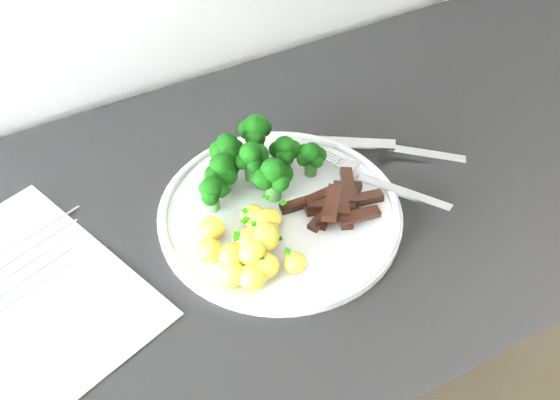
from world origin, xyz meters
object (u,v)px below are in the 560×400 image
object	(u,v)px
plate	(280,212)
beef_strips	(338,203)
broccoli	(254,160)
counter	(285,390)
potatoes	(250,245)
knife	(404,152)
recipe_paper	(26,296)
fork	(383,183)

from	to	relation	value
plate	beef_strips	bearing A→B (deg)	-25.14
broccoli	counter	bearing A→B (deg)	-70.16
broccoli	potatoes	size ratio (longest dim) A/B	1.46
beef_strips	knife	bearing A→B (deg)	19.44
counter	plate	distance (m)	0.46
plate	broccoli	bearing A→B (deg)	92.99
recipe_paper	potatoes	xyz separation A→B (m)	(0.24, -0.07, 0.02)
broccoli	beef_strips	bearing A→B (deg)	-53.62
broccoli	knife	bearing A→B (deg)	-11.97
knife	broccoli	bearing A→B (deg)	168.03
counter	fork	xyz separation A→B (m)	(0.12, -0.04, 0.47)
beef_strips	fork	bearing A→B (deg)	3.28
recipe_paper	fork	size ratio (longest dim) A/B	1.93
fork	broccoli	bearing A→B (deg)	147.68
recipe_paper	plate	xyz separation A→B (m)	(0.31, -0.03, 0.01)
fork	knife	distance (m)	0.08
counter	beef_strips	size ratio (longest dim) A/B	19.22
knife	counter	bearing A→B (deg)	-177.74
counter	knife	size ratio (longest dim) A/B	13.01
recipe_paper	plate	distance (m)	0.31
recipe_paper	beef_strips	bearing A→B (deg)	-8.98
counter	knife	xyz separation A→B (m)	(0.18, 0.01, 0.46)
counter	potatoes	xyz separation A→B (m)	(-0.08, -0.05, 0.47)
plate	potatoes	xyz separation A→B (m)	(-0.06, -0.04, 0.02)
counter	plate	size ratio (longest dim) A/B	8.00
fork	plate	bearing A→B (deg)	169.07
broccoli	fork	size ratio (longest dim) A/B	0.97
plate	potatoes	bearing A→B (deg)	-144.61
beef_strips	knife	world-z (taller)	beef_strips
broccoli	beef_strips	xyz separation A→B (m)	(0.07, -0.09, -0.03)
broccoli	beef_strips	world-z (taller)	broccoli
recipe_paper	plate	world-z (taller)	plate
counter	recipe_paper	world-z (taller)	recipe_paper
plate	knife	world-z (taller)	knife
plate	potatoes	world-z (taller)	potatoes
plate	broccoli	size ratio (longest dim) A/B	1.73
plate	fork	size ratio (longest dim) A/B	1.68
plate	counter	bearing A→B (deg)	35.58
broccoli	fork	bearing A→B (deg)	-32.32
potatoes	knife	bearing A→B (deg)	13.43
counter	potatoes	bearing A→B (deg)	-144.57
plate	broccoli	xyz separation A→B (m)	(-0.00, 0.06, 0.04)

